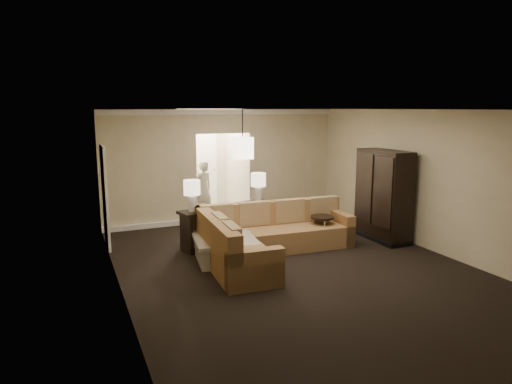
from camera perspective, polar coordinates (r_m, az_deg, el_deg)
name	(u,v)px	position (r m, az deg, el deg)	size (l,w,h in m)	color
ground	(299,270)	(8.21, 5.37, -9.73)	(8.00, 8.00, 0.00)	black
wall_back	(224,166)	(11.47, -4.04, 3.30)	(6.00, 0.04, 2.80)	beige
wall_front	(509,266)	(4.83, 29.05, -8.10)	(6.00, 0.04, 2.80)	beige
wall_left	(119,207)	(6.95, -16.77, -1.85)	(0.04, 8.00, 2.80)	beige
wall_right	(435,182)	(9.62, 21.45, 1.21)	(0.04, 8.00, 2.80)	beige
ceiling	(302,110)	(7.71, 5.74, 10.21)	(6.00, 8.00, 0.02)	white
crown_molding	(224,112)	(11.33, -4.05, 9.96)	(6.00, 0.10, 0.12)	white
baseboard	(225,218)	(11.67, -3.88, -3.27)	(6.00, 0.10, 0.12)	white
side_door	(105,197)	(9.75, -18.35, -0.57)	(0.05, 0.90, 2.10)	white
foyer	(208,164)	(12.75, -6.01, 3.54)	(1.44, 2.02, 2.80)	beige
sectional_sofa	(264,237)	(8.83, 1.04, -5.65)	(3.28, 2.57, 0.95)	brown
coffee_table	(225,249)	(8.61, -3.91, -7.12)	(1.27, 1.27, 0.47)	beige
console_table	(227,222)	(9.58, -3.61, -3.71)	(2.17, 0.97, 0.82)	black
armoire	(383,197)	(10.19, 15.58, -0.63)	(0.58, 1.35, 1.95)	black
drink_table	(322,224)	(9.65, 8.27, -4.00)	(0.49, 0.49, 0.61)	black
table_lamp_left	(192,191)	(9.01, -8.01, 0.16)	(0.33, 0.33, 0.62)	white
table_lamp_right	(258,183)	(9.88, 0.29, 1.18)	(0.33, 0.33, 0.62)	white
pendant_light	(243,148)	(10.20, -1.69, 5.55)	(0.38, 0.38, 1.09)	black
person	(203,187)	(11.75, -6.64, 0.65)	(0.60, 0.40, 1.67)	beige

